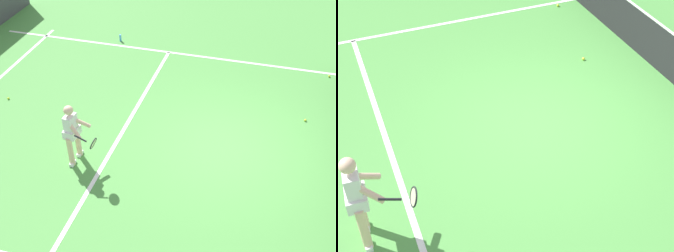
{
  "view_description": "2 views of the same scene",
  "coord_description": "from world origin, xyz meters",
  "views": [
    {
      "loc": [
        8.39,
        0.84,
        7.02
      ],
      "look_at": [
        0.81,
        -1.28,
        0.95
      ],
      "focal_mm": 46.96,
      "sensor_mm": 36.0,
      "label": 1
    },
    {
      "loc": [
        6.39,
        -3.2,
        5.83
      ],
      "look_at": [
        0.78,
        -0.93,
        0.8
      ],
      "focal_mm": 53.27,
      "sensor_mm": 36.0,
      "label": 2
    }
  ],
  "objects": [
    {
      "name": "ground_plane",
      "position": [
        0.0,
        0.0,
        0.0
      ],
      "size": [
        25.27,
        25.27,
        0.0
      ],
      "primitive_type": "plane",
      "color": "#4C9342"
    },
    {
      "name": "service_line_marking",
      "position": [
        0.0,
        -2.68,
        0.0
      ],
      "size": [
        8.59,
        0.1,
        0.01
      ],
      "primitive_type": "cube",
      "color": "white",
      "rests_on": "ground"
    },
    {
      "name": "sideline_left_marking",
      "position": [
        -4.29,
        0.0,
        0.0
      ],
      "size": [
        0.1,
        17.44,
        0.01
      ],
      "primitive_type": "cube",
      "color": "white",
      "rests_on": "ground"
    },
    {
      "name": "tennis_player",
      "position": [
        1.48,
        -3.33,
        0.85
      ],
      "size": [
        0.8,
        0.92,
        1.55
      ],
      "color": "beige",
      "rests_on": "ground"
    },
    {
      "name": "tennis_ball_mid",
      "position": [
        -1.57,
        1.84,
        0.03
      ],
      "size": [
        0.07,
        0.07,
        0.07
      ],
      "primitive_type": "sphere",
      "color": "#D1E533",
      "rests_on": "ground"
    },
    {
      "name": "tennis_ball_far",
      "position": [
        -4.08,
        2.48,
        0.03
      ],
      "size": [
        0.07,
        0.07,
        0.07
      ],
      "primitive_type": "sphere",
      "color": "#D1E533",
      "rests_on": "ground"
    }
  ]
}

